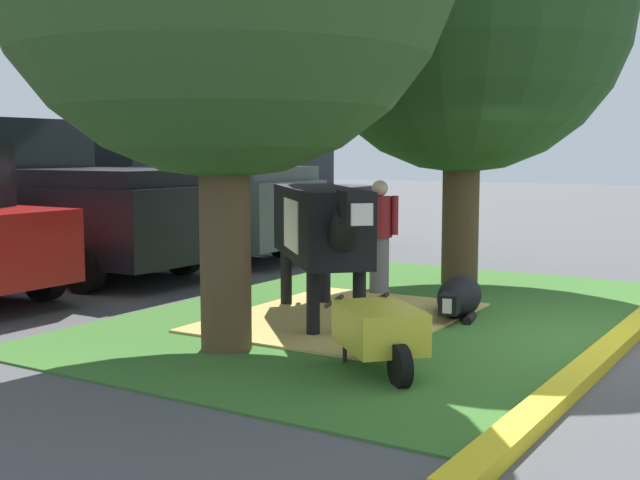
{
  "coord_description": "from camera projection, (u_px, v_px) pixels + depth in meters",
  "views": [
    {
      "loc": [
        -8.22,
        -2.1,
        1.92
      ],
      "look_at": [
        -0.32,
        2.86,
        0.9
      ],
      "focal_mm": 45.7,
      "sensor_mm": 36.0,
      "label": 1
    }
  ],
  "objects": [
    {
      "name": "pickup_truck_black",
      "position": [
        49.0,
        203.0,
        12.74
      ],
      "size": [
        2.24,
        5.41,
        2.42
      ],
      "color": "black",
      "rests_on": "ground"
    },
    {
      "name": "person_handler",
      "position": [
        379.0,
        234.0,
        10.8
      ],
      "size": [
        0.34,
        0.53,
        1.54
      ],
      "color": "slate",
      "rests_on": "ground"
    },
    {
      "name": "calf_lying",
      "position": [
        459.0,
        297.0,
        9.42
      ],
      "size": [
        1.33,
        0.7,
        0.48
      ],
      "color": "black",
      "rests_on": "ground"
    },
    {
      "name": "curb_yellow",
      "position": [
        625.0,
        336.0,
        8.24
      ],
      "size": [
        9.01,
        0.24,
        0.12
      ],
      "primitive_type": "cube",
      "color": "yellow",
      "rests_on": "ground"
    },
    {
      "name": "pickup_truck_maroon",
      "position": [
        168.0,
        195.0,
        14.85
      ],
      "size": [
        2.24,
        5.41,
        2.42
      ],
      "color": "#4C5156",
      "rests_on": "ground"
    },
    {
      "name": "wheelbarrow",
      "position": [
        380.0,
        329.0,
        7.05
      ],
      "size": [
        1.32,
        1.38,
        0.63
      ],
      "color": "gold",
      "rests_on": "ground"
    },
    {
      "name": "shade_tree_right",
      "position": [
        464.0,
        8.0,
        11.35
      ],
      "size": [
        4.64,
        4.64,
        6.25
      ],
      "color": "#4C3823",
      "rests_on": "ground"
    },
    {
      "name": "cow_holstein",
      "position": [
        322.0,
        225.0,
        9.07
      ],
      "size": [
        2.52,
        2.44,
        1.56
      ],
      "color": "black",
      "rests_on": "ground"
    },
    {
      "name": "ground_plane",
      "position": [
        576.0,
        342.0,
        8.24
      ],
      "size": [
        80.0,
        80.0,
        0.0
      ],
      "primitive_type": "plane",
      "color": "#4C4C4F"
    },
    {
      "name": "grass_island",
      "position": [
        388.0,
        313.0,
        9.67
      ],
      "size": [
        7.81,
        5.08,
        0.02
      ],
      "primitive_type": "cube",
      "color": "#386B28",
      "rests_on": "ground"
    },
    {
      "name": "hay_bedding",
      "position": [
        342.0,
        317.0,
        9.33
      ],
      "size": [
        3.25,
        2.47,
        0.04
      ],
      "primitive_type": "cube",
      "rotation": [
        0.0,
        0.0,
        0.02
      ],
      "color": "tan",
      "rests_on": "ground"
    },
    {
      "name": "hatchback_white",
      "position": [
        270.0,
        195.0,
        17.25
      ],
      "size": [
        2.04,
        4.41,
        2.02
      ],
      "color": "black",
      "rests_on": "ground"
    }
  ]
}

